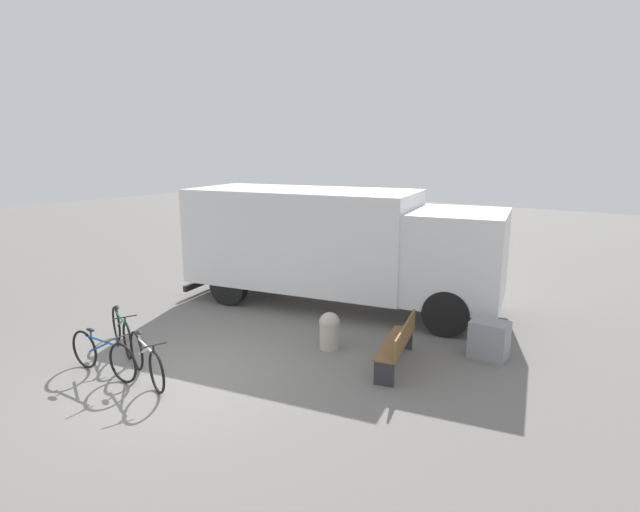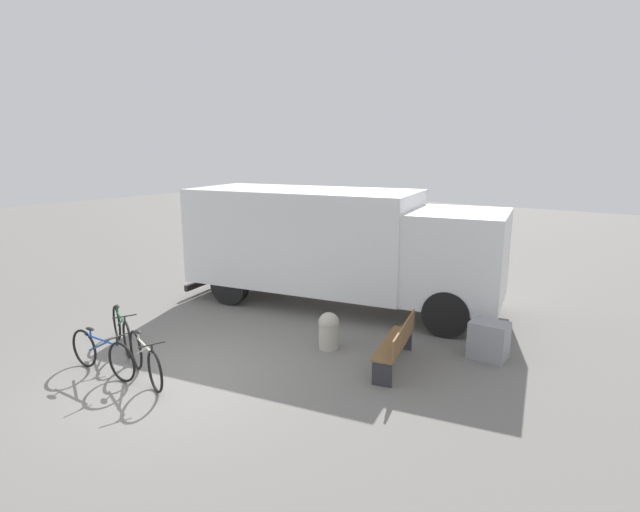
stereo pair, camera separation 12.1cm
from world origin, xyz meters
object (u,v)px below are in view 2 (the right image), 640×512
delivery_truck (336,242)px  park_bench (398,343)px  bicycle_far (145,359)px  utility_box (489,340)px  bicycle_near (122,329)px  bollard_near_bench (329,330)px  bicycle_middle (102,354)px

delivery_truck → park_bench: size_ratio=4.48×
bicycle_far → utility_box: size_ratio=2.41×
delivery_truck → bicycle_near: 5.37m
bollard_near_bench → utility_box: bearing=26.5°
park_bench → bicycle_far: 4.46m
park_bench → utility_box: park_bench is taller
park_bench → bicycle_near: size_ratio=1.09×
bicycle_middle → delivery_truck: bearing=77.1°
bicycle_near → bicycle_far: same height
bicycle_middle → bicycle_far: bearing=18.8°
park_bench → bicycle_far: park_bench is taller
park_bench → bollard_near_bench: bearing=76.7°
bicycle_near → bicycle_middle: size_ratio=0.93×
delivery_truck → bollard_near_bench: size_ratio=10.94×
delivery_truck → utility_box: bearing=-26.1°
bicycle_middle → utility_box: bearing=38.8°
bicycle_near → bollard_near_bench: size_ratio=2.24×
bicycle_near → bicycle_middle: bearing=-25.6°
bicycle_near → utility_box: 7.18m
delivery_truck → bicycle_far: 5.61m
delivery_truck → bicycle_middle: 6.00m
delivery_truck → bollard_near_bench: (1.50, -2.51, -1.24)m
bicycle_near → utility_box: bicycle_near is taller
bicycle_middle → bicycle_far: 0.85m
park_bench → bicycle_near: park_bench is taller
bicycle_near → utility_box: size_ratio=2.35×
bicycle_near → utility_box: (6.14, 3.71, -0.02)m
utility_box → bollard_near_bench: bearing=-153.5°
utility_box → bicycle_near: bearing=-148.9°
bicycle_far → delivery_truck: bearing=105.9°
park_bench → bicycle_middle: 5.26m
delivery_truck → bicycle_middle: size_ratio=4.53×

